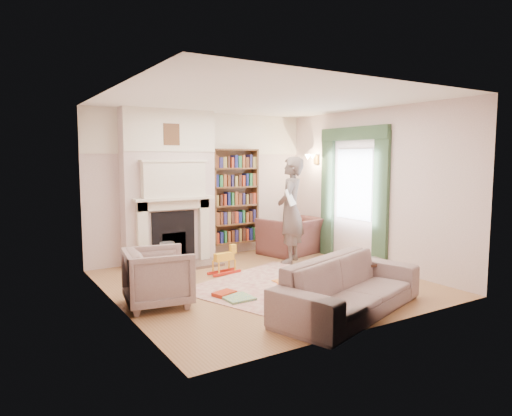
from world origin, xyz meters
TOP-DOWN VIEW (x-y plane):
  - floor at (0.00, 0.00)m, footprint 4.50×4.50m
  - ceiling at (0.00, 0.00)m, footprint 4.50×4.50m
  - wall_back at (0.00, 2.25)m, footprint 4.50×0.00m
  - wall_front at (0.00, -2.25)m, footprint 4.50×0.00m
  - wall_left at (-2.25, 0.00)m, footprint 0.00×4.50m
  - wall_right at (2.25, 0.00)m, footprint 0.00×4.50m
  - fireplace at (-0.75, 2.05)m, footprint 1.70×0.58m
  - bookcase at (0.65, 2.12)m, footprint 1.00×0.24m
  - window at (2.23, 0.40)m, footprint 0.02×0.90m
  - curtain_left at (2.20, -0.30)m, footprint 0.07×0.32m
  - curtain_right at (2.20, 1.10)m, footprint 0.07×0.32m
  - pelmet at (2.19, 0.40)m, footprint 0.09×1.70m
  - wall_sconce at (2.03, 1.50)m, footprint 0.20×0.24m
  - rug at (0.08, -0.20)m, footprint 2.95×2.61m
  - armchair_reading at (1.62, 1.53)m, footprint 1.33×1.23m
  - armchair_left at (-1.78, -0.19)m, footprint 0.95×0.94m
  - sofa at (0.17, -1.71)m, footprint 2.48×1.58m
  - man_reading at (1.17, 0.93)m, footprint 0.85×0.82m
  - newspaper at (1.02, 0.73)m, footprint 0.41×0.39m
  - coffee_table at (0.98, -1.15)m, footprint 0.77×0.56m
  - paraffin_heater at (-1.11, 1.25)m, footprint 0.29×0.29m
  - rocking_horse at (-0.29, 0.80)m, footprint 0.57×0.29m
  - board_game at (-0.78, -0.54)m, footprint 0.39×0.39m
  - game_box_lid at (-0.85, -0.29)m, footprint 0.36×0.30m
  - comic_annuals at (0.25, -0.30)m, footprint 0.50×0.63m

SIDE VIEW (x-z plane):
  - floor at x=0.00m, z-range 0.00..0.00m
  - rug at x=0.08m, z-range 0.00..0.01m
  - comic_annuals at x=0.25m, z-range 0.01..0.03m
  - board_game at x=-0.78m, z-range 0.01..0.04m
  - game_box_lid at x=-0.85m, z-range 0.01..0.06m
  - coffee_table at x=0.98m, z-range 0.00..0.45m
  - rocking_horse at x=-0.29m, z-range 0.00..0.48m
  - paraffin_heater at x=-1.11m, z-range 0.00..0.55m
  - sofa at x=0.17m, z-range 0.00..0.68m
  - armchair_reading at x=1.62m, z-range 0.00..0.73m
  - armchair_left at x=-1.78m, z-range 0.00..0.76m
  - man_reading at x=1.17m, z-range 0.00..1.96m
  - bookcase at x=0.65m, z-range 0.25..2.10m
  - curtain_left at x=2.20m, z-range 0.00..2.40m
  - curtain_right at x=2.20m, z-range 0.00..2.40m
  - newspaper at x=1.02m, z-range 1.09..1.39m
  - fireplace at x=-0.75m, z-range -0.01..2.79m
  - wall_back at x=0.00m, z-range -0.85..3.65m
  - wall_front at x=0.00m, z-range -0.85..3.65m
  - wall_left at x=-2.25m, z-range -0.85..3.65m
  - wall_right at x=2.25m, z-range -0.85..3.65m
  - window at x=2.23m, z-range 0.80..2.10m
  - wall_sconce at x=2.03m, z-range 1.78..2.02m
  - pelmet at x=2.19m, z-range 2.26..2.50m
  - ceiling at x=0.00m, z-range 2.80..2.80m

